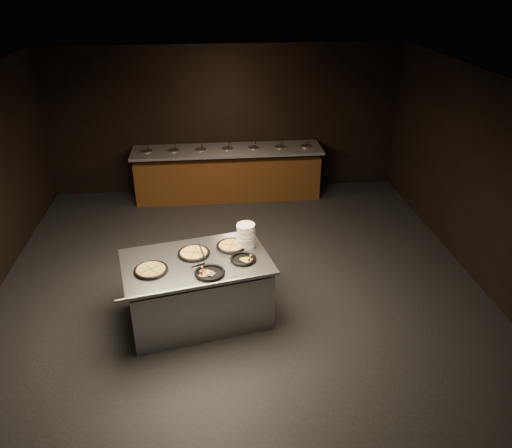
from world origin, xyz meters
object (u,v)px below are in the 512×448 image
object	(u,v)px
serving_counter	(198,290)
pan_cheese_whole	(194,253)
plate_stack	(246,236)
pan_veggie_whole	(151,270)

from	to	relation	value
serving_counter	pan_cheese_whole	world-z (taller)	pan_cheese_whole
serving_counter	plate_stack	world-z (taller)	plate_stack
plate_stack	pan_veggie_whole	size ratio (longest dim) A/B	0.77
serving_counter	pan_veggie_whole	xyz separation A→B (m)	(-0.54, -0.19, 0.48)
serving_counter	plate_stack	bearing A→B (deg)	12.68
pan_veggie_whole	serving_counter	bearing A→B (deg)	19.45
serving_counter	pan_cheese_whole	distance (m)	0.50
plate_stack	pan_cheese_whole	world-z (taller)	plate_stack
plate_stack	serving_counter	bearing A→B (deg)	-155.53
pan_cheese_whole	plate_stack	bearing A→B (deg)	11.73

